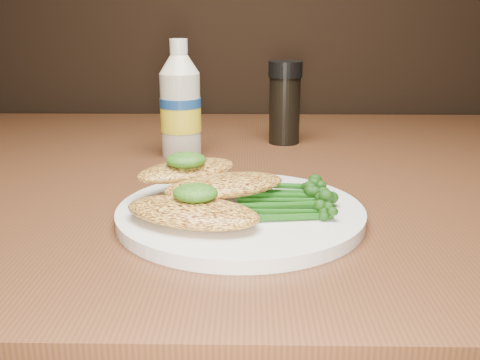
{
  "coord_description": "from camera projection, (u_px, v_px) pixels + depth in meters",
  "views": [
    {
      "loc": [
        -0.01,
        0.35,
        0.95
      ],
      "look_at": [
        -0.01,
        0.87,
        0.79
      ],
      "focal_mm": 41.6,
      "sensor_mm": 36.0,
      "label": 1
    }
  ],
  "objects": [
    {
      "name": "mayo_bottle",
      "position": [
        180.0,
        99.0,
        0.77
      ],
      "size": [
        0.07,
        0.07,
        0.16
      ],
      "primitive_type": null,
      "rotation": [
        0.0,
        0.0,
        0.38
      ],
      "color": "beige",
      "rests_on": "dining_table"
    },
    {
      "name": "broccolini_bundle",
      "position": [
        281.0,
        198.0,
        0.55
      ],
      "size": [
        0.14,
        0.12,
        0.02
      ],
      "primitive_type": null,
      "rotation": [
        0.0,
        0.0,
        -0.34
      ],
      "color": "#174E11",
      "rests_on": "plate"
    },
    {
      "name": "pesto_back",
      "position": [
        186.0,
        160.0,
        0.57
      ],
      "size": [
        0.05,
        0.04,
        0.02
      ],
      "primitive_type": "ellipsoid",
      "rotation": [
        0.0,
        0.0,
        0.2
      ],
      "color": "#073207",
      "rests_on": "chicken_back"
    },
    {
      "name": "chicken_front",
      "position": [
        192.0,
        212.0,
        0.5
      ],
      "size": [
        0.15,
        0.11,
        0.02
      ],
      "primitive_type": "ellipsoid",
      "rotation": [
        0.0,
        0.0,
        -0.36
      ],
      "color": "#F9BE4F",
      "rests_on": "plate"
    },
    {
      "name": "plate",
      "position": [
        241.0,
        213.0,
        0.55
      ],
      "size": [
        0.24,
        0.24,
        0.01
      ],
      "primitive_type": "cylinder",
      "color": "white",
      "rests_on": "dining_table"
    },
    {
      "name": "chicken_mid",
      "position": [
        225.0,
        185.0,
        0.55
      ],
      "size": [
        0.14,
        0.11,
        0.02
      ],
      "primitive_type": "ellipsoid",
      "rotation": [
        0.0,
        0.0,
        0.43
      ],
      "color": "#F9BE4F",
      "rests_on": "plate"
    },
    {
      "name": "chicken_back",
      "position": [
        187.0,
        170.0,
        0.58
      ],
      "size": [
        0.12,
        0.11,
        0.02
      ],
      "primitive_type": "ellipsoid",
      "rotation": [
        0.0,
        0.0,
        0.64
      ],
      "color": "#F9BE4F",
      "rests_on": "plate"
    },
    {
      "name": "pesto_front",
      "position": [
        195.0,
        193.0,
        0.51
      ],
      "size": [
        0.05,
        0.05,
        0.02
      ],
      "primitive_type": "ellipsoid",
      "rotation": [
        0.0,
        0.0,
        -0.21
      ],
      "color": "#073207",
      "rests_on": "chicken_front"
    },
    {
      "name": "pepper_grinder",
      "position": [
        285.0,
        103.0,
        0.85
      ],
      "size": [
        0.07,
        0.07,
        0.13
      ],
      "primitive_type": null,
      "rotation": [
        0.0,
        0.0,
        -0.34
      ],
      "color": "black",
      "rests_on": "dining_table"
    }
  ]
}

